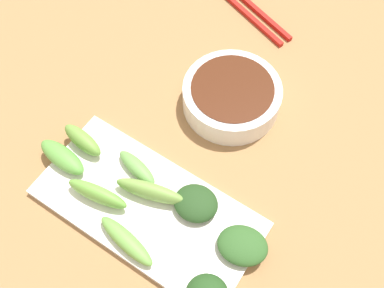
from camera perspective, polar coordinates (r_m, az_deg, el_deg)
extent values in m
cube|color=#9B7347|center=(0.66, -0.81, -5.17)|extent=(2.10, 2.10, 0.02)
cylinder|color=white|center=(0.70, 4.90, 5.84)|extent=(0.15, 0.15, 0.04)
cylinder|color=#4C2514|center=(0.69, 4.96, 6.26)|extent=(0.12, 0.12, 0.03)
cube|color=white|center=(0.63, -5.46, -7.92)|extent=(0.15, 0.30, 0.01)
ellipsoid|color=#68A14F|center=(0.64, -6.82, -2.92)|extent=(0.04, 0.07, 0.02)
ellipsoid|color=#5DA242|center=(0.67, -15.75, -1.56)|extent=(0.04, 0.08, 0.02)
ellipsoid|color=#74A248|center=(0.62, -5.13, -5.85)|extent=(0.05, 0.10, 0.03)
ellipsoid|color=#6DA241|center=(0.67, -13.37, 0.47)|extent=(0.03, 0.07, 0.03)
ellipsoid|color=#24451E|center=(0.61, 0.48, -7.33)|extent=(0.06, 0.07, 0.02)
ellipsoid|color=#6CAA49|center=(0.60, -8.11, -11.78)|extent=(0.04, 0.09, 0.02)
ellipsoid|color=#305C27|center=(0.60, 6.27, -12.36)|extent=(0.07, 0.08, 0.02)
ellipsoid|color=#6AAD42|center=(0.63, -11.62, -6.06)|extent=(0.03, 0.09, 0.03)
cube|color=#B41B15|center=(0.86, 6.64, 17.22)|extent=(0.08, 0.22, 0.01)
cube|color=#B41B15|center=(0.85, 5.58, 16.68)|extent=(0.08, 0.22, 0.01)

